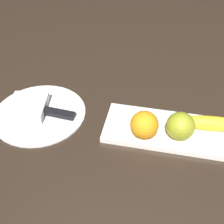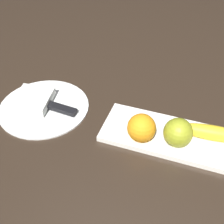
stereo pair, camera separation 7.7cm
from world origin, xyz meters
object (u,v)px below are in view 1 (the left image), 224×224
object	(u,v)px
banana	(212,123)
folded_napkin	(28,107)
orange_near_apple	(144,125)
apple	(180,126)
knife	(53,112)
dinner_plate	(40,113)
fruit_tray	(191,134)

from	to	relation	value
banana	folded_napkin	bearing A→B (deg)	177.93
banana	orange_near_apple	distance (m)	0.18
orange_near_apple	folded_napkin	xyz separation A→B (m)	(0.33, -0.04, -0.03)
apple	knife	bearing A→B (deg)	-3.58
banana	folded_napkin	xyz separation A→B (m)	(0.49, 0.02, -0.01)
banana	knife	size ratio (longest dim) A/B	0.96
apple	banana	size ratio (longest dim) A/B	0.41
apple	folded_napkin	size ratio (longest dim) A/B	0.65
banana	folded_napkin	distance (m)	0.49
apple	dinner_plate	distance (m)	0.38
apple	knife	size ratio (longest dim) A/B	0.39
apple	folded_napkin	bearing A→B (deg)	-3.15
fruit_tray	knife	world-z (taller)	knife
orange_near_apple	folded_napkin	size ratio (longest dim) A/B	0.65
orange_near_apple	knife	distance (m)	0.26
banana	orange_near_apple	xyz separation A→B (m)	(0.17, 0.06, 0.02)
banana	knife	distance (m)	0.42
apple	fruit_tray	bearing A→B (deg)	-145.59
apple	banana	distance (m)	0.09
apple	knife	world-z (taller)	apple
fruit_tray	orange_near_apple	world-z (taller)	orange_near_apple
apple	knife	xyz separation A→B (m)	(0.34, -0.02, -0.04)
orange_near_apple	dinner_plate	world-z (taller)	orange_near_apple
fruit_tray	banana	xyz separation A→B (m)	(-0.05, -0.02, 0.03)
banana	apple	bearing A→B (deg)	-156.26
fruit_tray	banana	world-z (taller)	banana
fruit_tray	dinner_plate	world-z (taller)	fruit_tray
dinner_plate	banana	bearing A→B (deg)	-177.31
banana	dinner_plate	world-z (taller)	banana
apple	dinner_plate	bearing A→B (deg)	-3.41
fruit_tray	folded_napkin	distance (m)	0.44
dinner_plate	fruit_tray	bearing A→B (deg)	180.00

